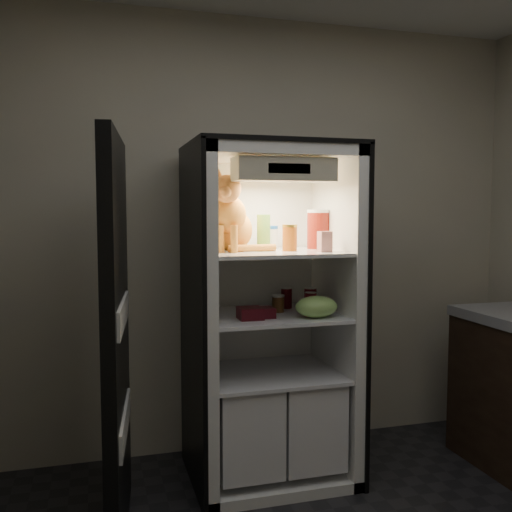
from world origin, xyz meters
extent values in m
plane|color=beige|center=(0.00, 1.80, 1.35)|extent=(3.60, 0.00, 3.60)
cube|color=white|center=(0.00, 1.67, 0.93)|extent=(0.85, 0.06, 1.85)
cube|color=white|center=(-0.40, 1.35, 0.93)|extent=(0.06, 0.70, 1.85)
cube|color=white|center=(0.40, 1.35, 0.93)|extent=(0.06, 0.70, 1.85)
cube|color=white|center=(0.00, 1.35, 1.82)|extent=(0.85, 0.70, 0.06)
cube|color=white|center=(0.00, 1.35, 0.03)|extent=(0.85, 0.70, 0.06)
cube|color=black|center=(-0.44, 1.35, 0.93)|extent=(0.02, 0.72, 1.87)
cube|color=black|center=(0.44, 1.35, 0.93)|extent=(0.02, 0.72, 1.87)
cube|color=black|center=(0.00, 1.35, 1.86)|extent=(0.90, 0.72, 0.02)
cube|color=white|center=(0.00, 1.32, 1.28)|extent=(0.73, 0.62, 0.02)
cube|color=white|center=(0.00, 1.32, 0.93)|extent=(0.73, 0.62, 0.02)
cube|color=white|center=(-0.18, 1.32, 0.35)|extent=(0.34, 0.58, 0.48)
cube|color=white|center=(0.18, 1.32, 0.35)|extent=(0.34, 0.58, 0.48)
cube|color=white|center=(0.00, 1.32, 0.60)|extent=(0.73, 0.62, 0.02)
cube|color=beige|center=(0.00, 1.11, 1.72)|extent=(0.52, 0.18, 0.12)
cube|color=black|center=(0.00, 1.02, 1.72)|extent=(0.22, 0.01, 0.05)
cube|color=black|center=(-0.85, 0.98, 0.93)|extent=(0.16, 0.87, 1.85)
cube|color=white|center=(-0.84, 0.92, 0.55)|extent=(0.13, 0.64, 0.12)
cube|color=white|center=(-0.84, 0.92, 1.05)|extent=(0.13, 0.64, 0.12)
ellipsoid|color=orange|center=(-0.20, 1.42, 1.40)|extent=(0.31, 0.34, 0.23)
ellipsoid|color=orange|center=(-0.24, 1.32, 1.49)|extent=(0.23, 0.22, 0.20)
sphere|color=#C95D27|center=(-0.26, 1.25, 1.63)|extent=(0.19, 0.19, 0.15)
sphere|color=#C95D27|center=(-0.29, 1.19, 1.61)|extent=(0.08, 0.08, 0.06)
cone|color=#C95D27|center=(-0.30, 1.28, 1.70)|extent=(0.08, 0.08, 0.07)
cone|color=#C95D27|center=(-0.22, 1.24, 1.70)|extent=(0.08, 0.08, 0.07)
cylinder|color=orange|center=(-0.30, 1.26, 1.36)|extent=(0.04, 0.04, 0.15)
cylinder|color=orange|center=(-0.23, 1.24, 1.36)|extent=(0.04, 0.04, 0.15)
cylinder|color=orange|center=(-0.12, 1.28, 1.31)|extent=(0.27, 0.06, 0.04)
cylinder|color=green|center=(-0.02, 1.41, 1.38)|extent=(0.08, 0.08, 0.18)
cylinder|color=green|center=(-0.02, 1.41, 1.48)|extent=(0.08, 0.08, 0.02)
cylinder|color=white|center=(0.05, 1.51, 1.35)|extent=(0.09, 0.09, 0.11)
cylinder|color=blue|center=(0.05, 1.51, 1.41)|extent=(0.10, 0.10, 0.02)
cylinder|color=#9B180E|center=(0.09, 1.28, 1.36)|extent=(0.08, 0.08, 0.13)
cylinder|color=gold|center=(0.09, 1.28, 1.43)|extent=(0.08, 0.08, 0.01)
cylinder|color=maroon|center=(0.32, 1.42, 1.39)|extent=(0.13, 0.13, 0.21)
cylinder|color=white|center=(0.32, 1.42, 1.51)|extent=(0.13, 0.13, 0.02)
cube|color=silver|center=(0.25, 1.17, 1.35)|extent=(0.06, 0.06, 0.11)
cylinder|color=black|center=(0.14, 1.46, 1.00)|extent=(0.06, 0.06, 0.12)
cylinder|color=#B2B2B2|center=(0.14, 1.46, 1.06)|extent=(0.06, 0.06, 0.00)
cylinder|color=black|center=(0.24, 1.35, 1.00)|extent=(0.07, 0.07, 0.13)
cylinder|color=#B2B2B2|center=(0.24, 1.35, 1.07)|extent=(0.07, 0.07, 0.00)
cylinder|color=black|center=(0.22, 1.27, 1.00)|extent=(0.06, 0.06, 0.11)
cylinder|color=#B2B2B2|center=(0.22, 1.27, 1.06)|extent=(0.06, 0.06, 0.00)
cylinder|color=#523217|center=(0.05, 1.35, 0.98)|extent=(0.07, 0.07, 0.09)
cylinder|color=#B2B2B2|center=(0.05, 1.35, 1.03)|extent=(0.07, 0.07, 0.01)
ellipsoid|color=#76AD51|center=(0.20, 1.14, 1.00)|extent=(0.23, 0.17, 0.12)
cube|color=#4F0D12|center=(-0.16, 1.20, 0.97)|extent=(0.12, 0.12, 0.06)
cube|color=#4F0D12|center=(-0.07, 1.22, 0.97)|extent=(0.11, 0.11, 0.05)
camera|label=1|loc=(-0.94, -1.67, 1.51)|focal=40.00mm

